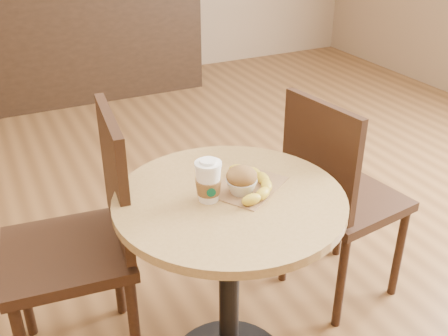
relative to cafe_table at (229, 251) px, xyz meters
name	(u,v)px	position (x,y,z in m)	size (l,w,h in m)	color
cafe_table	(229,251)	(0.00, 0.00, 0.00)	(0.73, 0.73, 0.75)	black
chair_left	(85,237)	(-0.41, 0.30, -0.01)	(0.47, 0.47, 0.97)	black
chair_right	(337,194)	(0.58, 0.19, -0.04)	(0.46, 0.46, 0.92)	black
service_counter	(66,35)	(0.11, 3.26, -0.02)	(2.30, 0.65, 1.04)	black
kraft_bag	(247,186)	(0.08, 0.03, 0.21)	(0.24, 0.18, 0.00)	olive
coffee_cup	(208,182)	(-0.07, 0.01, 0.27)	(0.08, 0.08, 0.14)	white
muffin	(242,180)	(0.04, 0.00, 0.25)	(0.10, 0.10, 0.09)	silver
banana	(251,182)	(0.08, 0.02, 0.23)	(0.16, 0.25, 0.04)	gold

